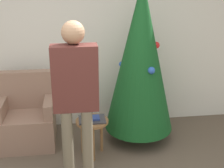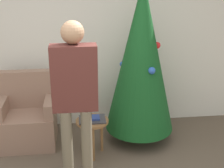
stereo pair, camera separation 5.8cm
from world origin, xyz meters
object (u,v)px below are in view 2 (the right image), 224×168
(armchair, at_px, (28,119))
(person_standing, at_px, (75,89))
(side_stool, at_px, (92,126))
(christmas_tree, at_px, (141,57))

(armchair, distance_m, person_standing, 1.36)
(side_stool, bearing_deg, christmas_tree, 26.79)
(christmas_tree, bearing_deg, armchair, 176.35)
(armchair, height_order, person_standing, person_standing)
(christmas_tree, distance_m, person_standing, 1.20)
(christmas_tree, relative_size, person_standing, 1.23)
(person_standing, relative_size, side_stool, 3.63)
(person_standing, bearing_deg, side_stool, 67.86)
(armchair, bearing_deg, christmas_tree, -3.65)
(armchair, bearing_deg, person_standing, -53.97)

